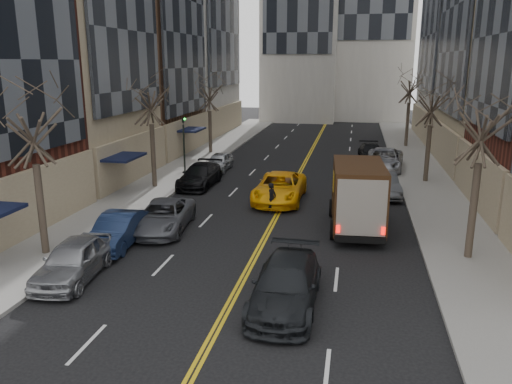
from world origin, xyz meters
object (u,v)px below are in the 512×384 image
Objects in this scene: taxi at (280,188)px; pedestrian at (272,198)px; ups_truck at (357,196)px; observer_sedan at (286,285)px.

taxi is 2.58m from pedestrian.
ups_truck reaches higher than pedestrian.
ups_truck is 9.00m from observer_sedan.
ups_truck is 1.08× the size of taxi.
observer_sedan is at bearing -108.45° from ups_truck.
pedestrian reaches higher than taxi.
ups_truck reaches higher than observer_sedan.
taxi is 3.43× the size of pedestrian.
pedestrian is (-2.23, 10.45, 0.09)m from observer_sedan.
ups_truck is 3.70× the size of pedestrian.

